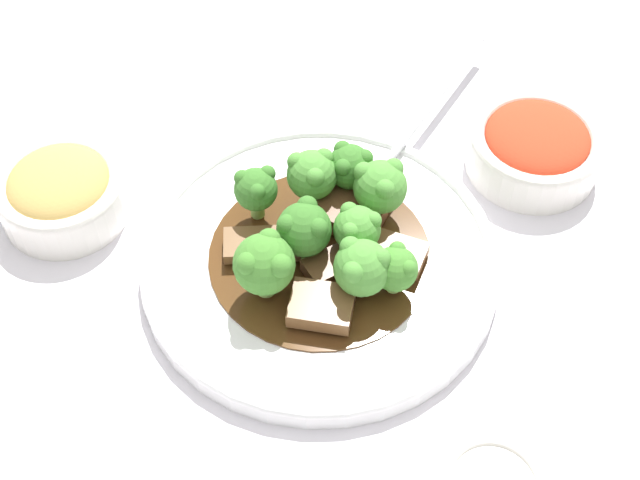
% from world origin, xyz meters
% --- Properties ---
extents(ground_plane, '(4.00, 4.00, 0.00)m').
position_xyz_m(ground_plane, '(0.00, 0.00, 0.00)').
color(ground_plane, silver).
extents(main_plate, '(0.27, 0.27, 0.02)m').
position_xyz_m(main_plate, '(0.00, 0.00, 0.01)').
color(main_plate, white).
rests_on(main_plate, ground_plane).
extents(beef_strip_0, '(0.07, 0.06, 0.01)m').
position_xyz_m(beef_strip_0, '(-0.03, 0.03, 0.02)').
color(beef_strip_0, brown).
rests_on(beef_strip_0, main_plate).
extents(beef_strip_1, '(0.06, 0.07, 0.02)m').
position_xyz_m(beef_strip_1, '(0.03, 0.01, 0.03)').
color(beef_strip_1, '#56331E').
rests_on(beef_strip_1, main_plate).
extents(beef_strip_2, '(0.05, 0.03, 0.01)m').
position_xyz_m(beef_strip_2, '(-0.00, -0.02, 0.02)').
color(beef_strip_2, brown).
rests_on(beef_strip_2, main_plate).
extents(beef_strip_3, '(0.05, 0.06, 0.01)m').
position_xyz_m(beef_strip_3, '(0.04, -0.04, 0.02)').
color(beef_strip_3, brown).
rests_on(beef_strip_3, main_plate).
extents(beef_strip_4, '(0.05, 0.06, 0.01)m').
position_xyz_m(beef_strip_4, '(-0.03, -0.04, 0.03)').
color(beef_strip_4, brown).
rests_on(beef_strip_4, main_plate).
extents(broccoli_floret_0, '(0.04, 0.04, 0.05)m').
position_xyz_m(broccoli_floret_0, '(0.06, 0.00, 0.05)').
color(broccoli_floret_0, '#7FA84C').
rests_on(broccoli_floret_0, main_plate).
extents(broccoli_floret_1, '(0.04, 0.04, 0.05)m').
position_xyz_m(broccoli_floret_1, '(-0.05, -0.00, 0.05)').
color(broccoli_floret_1, '#7FA84C').
rests_on(broccoli_floret_1, main_plate).
extents(broccoli_floret_2, '(0.03, 0.03, 0.05)m').
position_xyz_m(broccoli_floret_2, '(0.06, 0.03, 0.05)').
color(broccoli_floret_2, '#8EB756').
rests_on(broccoli_floret_2, main_plate).
extents(broccoli_floret_3, '(0.04, 0.04, 0.05)m').
position_xyz_m(broccoli_floret_3, '(0.03, 0.04, 0.05)').
color(broccoli_floret_3, '#7FA84C').
rests_on(broccoli_floret_3, main_plate).
extents(broccoli_floret_4, '(0.04, 0.04, 0.05)m').
position_xyz_m(broccoli_floret_4, '(-0.01, 0.01, 0.05)').
color(broccoli_floret_4, '#7FA84C').
rests_on(broccoli_floret_4, main_plate).
extents(broccoli_floret_5, '(0.04, 0.04, 0.05)m').
position_xyz_m(broccoli_floret_5, '(-0.00, -0.04, 0.05)').
color(broccoli_floret_5, '#8EB756').
rests_on(broccoli_floret_5, main_plate).
extents(broccoli_floret_6, '(0.03, 0.03, 0.05)m').
position_xyz_m(broccoli_floret_6, '(-0.01, 0.06, 0.05)').
color(broccoli_floret_6, '#8EB756').
rests_on(broccoli_floret_6, main_plate).
extents(broccoli_floret_7, '(0.03, 0.03, 0.04)m').
position_xyz_m(broccoli_floret_7, '(0.02, -0.06, 0.04)').
color(broccoli_floret_7, '#8EB756').
rests_on(broccoli_floret_7, main_plate).
extents(broccoli_floret_8, '(0.03, 0.03, 0.05)m').
position_xyz_m(broccoli_floret_8, '(0.02, -0.02, 0.05)').
color(broccoli_floret_8, '#7FA84C').
rests_on(broccoli_floret_8, main_plate).
extents(serving_spoon, '(0.25, 0.10, 0.01)m').
position_xyz_m(serving_spoon, '(0.08, 0.03, 0.03)').
color(serving_spoon, silver).
rests_on(serving_spoon, main_plate).
extents(side_bowl_kimchi, '(0.11, 0.11, 0.05)m').
position_xyz_m(side_bowl_kimchi, '(0.20, -0.04, 0.02)').
color(side_bowl_kimchi, white).
rests_on(side_bowl_kimchi, ground_plane).
extents(side_bowl_appetizer, '(0.10, 0.10, 0.05)m').
position_xyz_m(side_bowl_appetizer, '(-0.11, 0.17, 0.02)').
color(side_bowl_appetizer, white).
rests_on(side_bowl_appetizer, ground_plane).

